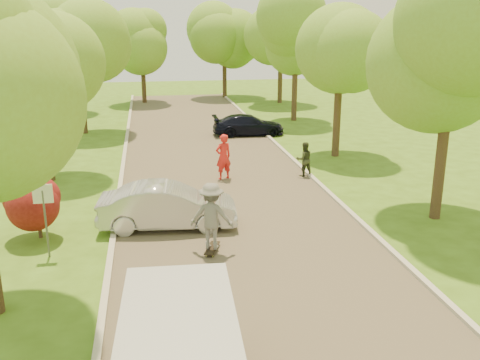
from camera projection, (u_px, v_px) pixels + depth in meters
ground at (277, 309)px, 12.63m from camera, size 100.00×100.00×0.00m
road at (227, 201)px, 20.17m from camera, size 8.00×60.00×0.01m
curb_left at (118, 206)px, 19.49m from camera, size 0.18×60.00×0.12m
curb_right at (330, 194)px, 20.82m from camera, size 0.18×60.00×0.12m
street_sign at (44, 205)px, 15.00m from camera, size 0.55×0.06×2.17m
red_shrub at (37, 204)px, 16.47m from camera, size 1.70×1.70×1.95m
tree_l_midb at (45, 71)px, 21.51m from camera, size 4.30×4.20×6.62m
tree_l_far at (81, 40)px, 30.77m from camera, size 4.92×4.80×7.79m
tree_r_mida at (459, 53)px, 16.91m from camera, size 5.13×5.00×7.95m
tree_r_midb at (344, 57)px, 25.52m from camera, size 4.51×4.40×7.01m
tree_r_far at (300, 32)px, 34.79m from camera, size 5.33×5.20×8.34m
tree_bg_a at (59, 38)px, 37.97m from camera, size 5.12×5.00×7.72m
tree_bg_b at (284, 33)px, 42.58m from camera, size 5.12×5.00×7.95m
tree_bg_c at (144, 40)px, 42.81m from camera, size 4.92×4.80×7.33m
tree_bg_d at (227, 35)px, 45.77m from camera, size 5.12×5.00×7.72m
silver_sedan at (168, 206)px, 17.40m from camera, size 4.59×1.94×1.47m
dark_sedan at (248, 125)px, 31.57m from camera, size 4.25×1.82×1.22m
longboard at (212, 248)px, 15.71m from camera, size 0.60×1.05×0.12m
skateboarder at (212, 216)px, 15.42m from camera, size 1.45×1.12×1.98m
person_striped at (223, 157)px, 22.68m from camera, size 0.84×0.69×1.96m
person_olive at (304, 159)px, 23.17m from camera, size 0.79×0.65×1.52m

